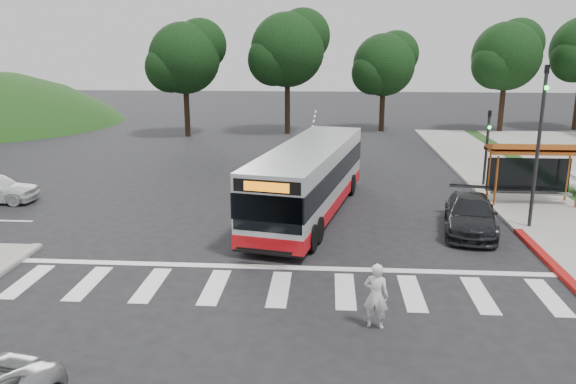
{
  "coord_description": "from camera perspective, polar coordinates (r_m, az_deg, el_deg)",
  "views": [
    {
      "loc": [
        1.39,
        -20.75,
        7.23
      ],
      "look_at": [
        -0.13,
        0.58,
        1.6
      ],
      "focal_mm": 35.0,
      "sensor_mm": 36.0,
      "label": 1
    }
  ],
  "objects": [
    {
      "name": "tree_ne_a",
      "position": [
        50.98,
        21.39,
        12.83
      ],
      "size": [
        6.16,
        5.74,
        9.3
      ],
      "color": "black",
      "rests_on": "parking_lot"
    },
    {
      "name": "curb_east_red",
      "position": [
        21.46,
        24.72,
        -6.14
      ],
      "size": [
        0.32,
        6.0,
        0.15
      ],
      "primitive_type": "cube",
      "color": "maroon",
      "rests_on": "ground"
    },
    {
      "name": "bus_shelter",
      "position": [
        27.94,
        23.73,
        3.44
      ],
      "size": [
        4.2,
        1.6,
        2.86
      ],
      "color": "#A54F1B",
      "rests_on": "sidewalk_east"
    },
    {
      "name": "transit_bus",
      "position": [
        24.35,
        2.17,
        1.19
      ],
      "size": [
        4.94,
        12.07,
        3.05
      ],
      "primitive_type": null,
      "rotation": [
        0.0,
        0.0,
        -0.21
      ],
      "color": "silver",
      "rests_on": "ground"
    },
    {
      "name": "dark_sedan",
      "position": [
        23.45,
        18.03,
        -2.18
      ],
      "size": [
        2.84,
        5.09,
        1.39
      ],
      "primitive_type": "imported",
      "rotation": [
        0.0,
        0.0,
        -0.19
      ],
      "color": "black",
      "rests_on": "ground"
    },
    {
      "name": "tree_north_b",
      "position": [
        49.06,
        9.8,
        12.71
      ],
      "size": [
        5.72,
        5.33,
        8.43
      ],
      "color": "black",
      "rests_on": "ground"
    },
    {
      "name": "curb_east",
      "position": [
        30.59,
        18.37,
        0.46
      ],
      "size": [
        0.3,
        40.0,
        0.15
      ],
      "primitive_type": "cube",
      "color": "#9E9991",
      "rests_on": "ground"
    },
    {
      "name": "tree_north_c",
      "position": [
        46.23,
        -10.36,
        13.35
      ],
      "size": [
        6.16,
        5.74,
        9.3
      ],
      "color": "black",
      "rests_on": "ground"
    },
    {
      "name": "sidewalk_east",
      "position": [
        31.15,
        21.93,
        0.35
      ],
      "size": [
        4.0,
        40.0,
        0.12
      ],
      "primitive_type": "cube",
      "color": "gray",
      "rests_on": "ground"
    },
    {
      "name": "traffic_signal_ne_tall",
      "position": [
        23.95,
        24.2,
        5.41
      ],
      "size": [
        0.18,
        0.37,
        6.5
      ],
      "color": "black",
      "rests_on": "ground"
    },
    {
      "name": "crosswalk_ladder",
      "position": [
        17.39,
        -0.89,
        -9.8
      ],
      "size": [
        18.0,
        2.6,
        0.01
      ],
      "primitive_type": "cube",
      "color": "silver",
      "rests_on": "ground"
    },
    {
      "name": "pedestrian",
      "position": [
        15.02,
        8.93,
        -10.38
      ],
      "size": [
        0.75,
        0.59,
        1.8
      ],
      "primitive_type": "imported",
      "rotation": [
        0.0,
        0.0,
        2.87
      ],
      "color": "silver",
      "rests_on": "ground"
    },
    {
      "name": "ground",
      "position": [
        22.02,
        0.24,
        -4.42
      ],
      "size": [
        140.0,
        140.0,
        0.0
      ],
      "primitive_type": "plane",
      "color": "black",
      "rests_on": "ground"
    },
    {
      "name": "tree_north_a",
      "position": [
        46.94,
        0.05,
        14.37
      ],
      "size": [
        6.6,
        6.15,
        10.17
      ],
      "color": "black",
      "rests_on": "ground"
    },
    {
      "name": "traffic_signal_ne_short",
      "position": [
        30.74,
        19.6,
        5.0
      ],
      "size": [
        0.18,
        0.37,
        4.0
      ],
      "color": "black",
      "rests_on": "ground"
    }
  ]
}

